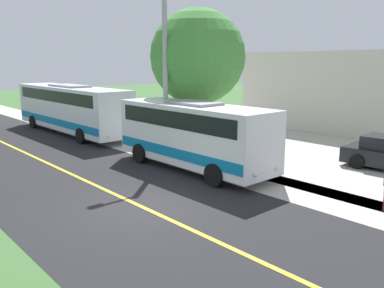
{
  "coord_description": "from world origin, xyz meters",
  "views": [
    {
      "loc": [
        7.03,
        10.38,
        4.66
      ],
      "look_at": [
        -3.5,
        -1.42,
        1.4
      ],
      "focal_mm": 37.45,
      "sensor_mm": 36.0,
      "label": 1
    }
  ],
  "objects_px": {
    "transit_bus_rear": "(71,107)",
    "tree_curbside": "(198,57)",
    "commercial_building": "(383,91)",
    "shuttle_bus_front": "(193,132)",
    "street_light_pole": "(163,65)"
  },
  "relations": [
    {
      "from": "street_light_pole",
      "to": "commercial_building",
      "type": "bearing_deg",
      "value": 168.25
    },
    {
      "from": "shuttle_bus_front",
      "to": "commercial_building",
      "type": "bearing_deg",
      "value": 177.27
    },
    {
      "from": "street_light_pole",
      "to": "transit_bus_rear",
      "type": "bearing_deg",
      "value": -87.57
    },
    {
      "from": "shuttle_bus_front",
      "to": "tree_curbside",
      "type": "height_order",
      "value": "tree_curbside"
    },
    {
      "from": "commercial_building",
      "to": "tree_curbside",
      "type": "bearing_deg",
      "value": -15.01
    },
    {
      "from": "commercial_building",
      "to": "shuttle_bus_front",
      "type": "bearing_deg",
      "value": -2.73
    },
    {
      "from": "shuttle_bus_front",
      "to": "commercial_building",
      "type": "relative_size",
      "value": 0.48
    },
    {
      "from": "street_light_pole",
      "to": "tree_curbside",
      "type": "bearing_deg",
      "value": -172.78
    },
    {
      "from": "shuttle_bus_front",
      "to": "transit_bus_rear",
      "type": "xyz_separation_m",
      "value": [
        -0.02,
        -12.12,
        0.11
      ]
    },
    {
      "from": "transit_bus_rear",
      "to": "tree_curbside",
      "type": "height_order",
      "value": "tree_curbside"
    },
    {
      "from": "shuttle_bus_front",
      "to": "street_light_pole",
      "type": "height_order",
      "value": "street_light_pole"
    },
    {
      "from": "street_light_pole",
      "to": "commercial_building",
      "type": "height_order",
      "value": "street_light_pole"
    },
    {
      "from": "tree_curbside",
      "to": "commercial_building",
      "type": "relative_size",
      "value": 0.44
    },
    {
      "from": "tree_curbside",
      "to": "shuttle_bus_front",
      "type": "bearing_deg",
      "value": 45.03
    },
    {
      "from": "street_light_pole",
      "to": "commercial_building",
      "type": "distance_m",
      "value": 16.97
    }
  ]
}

